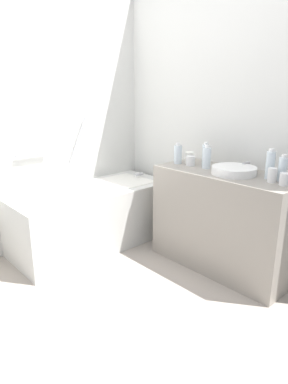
# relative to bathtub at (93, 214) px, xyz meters

# --- Properties ---
(ground_plane) EXTENTS (3.84, 3.84, 0.00)m
(ground_plane) POSITION_rel_bathtub_xyz_m (-0.59, -0.88, -0.31)
(ground_plane) COLOR #9E9389
(wall_back_tiled) EXTENTS (3.24, 0.10, 2.47)m
(wall_back_tiled) POSITION_rel_bathtub_xyz_m (-0.59, 0.39, 0.93)
(wall_back_tiled) COLOR silver
(wall_back_tiled) RESTS_ON ground_plane
(wall_right_mirror) EXTENTS (0.10, 2.83, 2.47)m
(wall_right_mirror) POSITION_rel_bathtub_xyz_m (0.88, -0.88, 0.93)
(wall_right_mirror) COLOR silver
(wall_right_mirror) RESTS_ON ground_plane
(bathtub) EXTENTS (1.56, 0.68, 1.21)m
(bathtub) POSITION_rel_bathtub_xyz_m (0.00, 0.00, 0.00)
(bathtub) COLOR silver
(bathtub) RESTS_ON ground_plane
(vanity_counter) EXTENTS (0.52, 1.19, 0.83)m
(vanity_counter) POSITION_rel_bathtub_xyz_m (0.57, -1.11, 0.11)
(vanity_counter) COLOR gray
(vanity_counter) RESTS_ON ground_plane
(sink_basin) EXTENTS (0.35, 0.35, 0.06)m
(sink_basin) POSITION_rel_bathtub_xyz_m (0.55, -1.19, 0.56)
(sink_basin) COLOR white
(sink_basin) RESTS_ON vanity_counter
(sink_faucet) EXTENTS (0.10, 0.15, 0.08)m
(sink_faucet) POSITION_rel_bathtub_xyz_m (0.75, -1.19, 0.56)
(sink_faucet) COLOR silver
(sink_faucet) RESTS_ON vanity_counter
(water_bottle_0) EXTENTS (0.06, 0.06, 0.23)m
(water_bottle_0) POSITION_rel_bathtub_xyz_m (0.62, -1.44, 0.63)
(water_bottle_0) COLOR silver
(water_bottle_0) RESTS_ON vanity_counter
(water_bottle_1) EXTENTS (0.07, 0.07, 0.20)m
(water_bottle_1) POSITION_rel_bathtub_xyz_m (0.56, -0.91, 0.62)
(water_bottle_1) COLOR silver
(water_bottle_1) RESTS_ON vanity_counter
(water_bottle_2) EXTENTS (0.06, 0.06, 0.21)m
(water_bottle_2) POSITION_rel_bathtub_xyz_m (0.62, -0.85, 0.62)
(water_bottle_2) COLOR silver
(water_bottle_2) RESTS_ON vanity_counter
(water_bottle_3) EXTENTS (0.07, 0.07, 0.18)m
(water_bottle_3) POSITION_rel_bathtub_xyz_m (0.53, -0.61, 0.61)
(water_bottle_3) COLOR silver
(water_bottle_3) RESTS_ON vanity_counter
(water_bottle_4) EXTENTS (0.06, 0.06, 0.20)m
(water_bottle_4) POSITION_rel_bathtub_xyz_m (0.61, -1.54, 0.62)
(water_bottle_4) COLOR silver
(water_bottle_4) RESTS_ON vanity_counter
(drinking_glass_0) EXTENTS (0.07, 0.07, 0.09)m
(drinking_glass_0) POSITION_rel_bathtub_xyz_m (0.53, -1.61, 0.57)
(drinking_glass_0) COLOR white
(drinking_glass_0) RESTS_ON vanity_counter
(drinking_glass_1) EXTENTS (0.08, 0.08, 0.08)m
(drinking_glass_1) POSITION_rel_bathtub_xyz_m (0.54, -0.75, 0.57)
(drinking_glass_1) COLOR white
(drinking_glass_1) RESTS_ON vanity_counter
(drinking_glass_2) EXTENTS (0.06, 0.06, 0.10)m
(drinking_glass_2) POSITION_rel_bathtub_xyz_m (0.54, -1.51, 0.58)
(drinking_glass_2) COLOR white
(drinking_glass_2) RESTS_ON vanity_counter
(drinking_glass_3) EXTENTS (0.08, 0.08, 0.10)m
(drinking_glass_3) POSITION_rel_bathtub_xyz_m (0.61, -0.68, 0.58)
(drinking_glass_3) COLOR white
(drinking_glass_3) RESTS_ON vanity_counter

